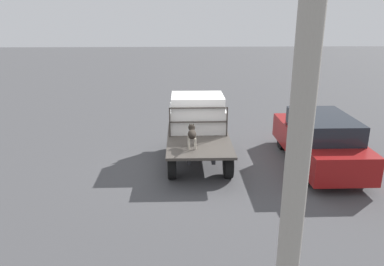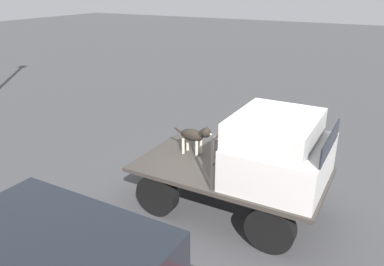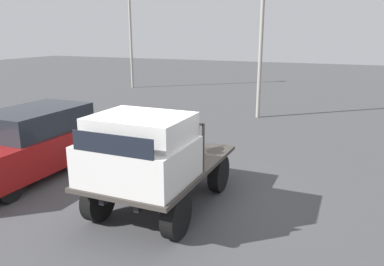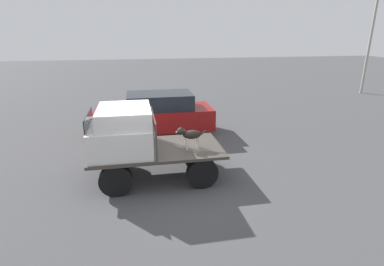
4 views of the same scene
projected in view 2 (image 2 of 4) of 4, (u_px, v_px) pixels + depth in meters
ground_plane at (228, 208)px, 7.37m from camera, size 80.00×80.00×0.00m
flatbed_truck at (229, 180)px, 7.14m from camera, size 3.54×1.95×0.88m
truck_cab at (278, 150)px, 6.44m from camera, size 1.59×1.83×1.17m
truck_headboard at (234, 138)px, 6.78m from camera, size 0.04×1.83×0.95m
dog at (195, 136)px, 7.47m from camera, size 0.86×0.24×0.65m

